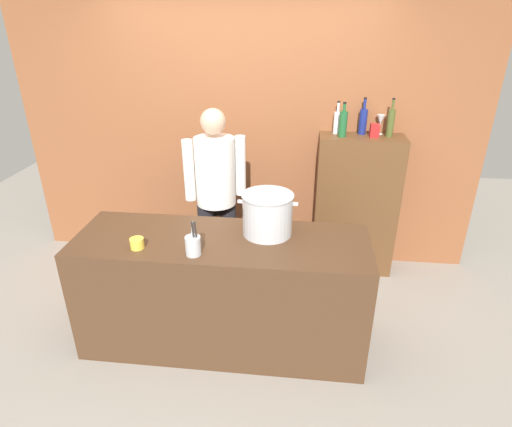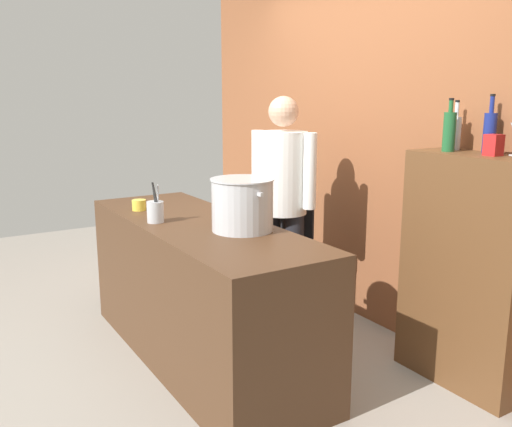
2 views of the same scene
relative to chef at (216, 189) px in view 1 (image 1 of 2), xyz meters
name	(u,v)px [view 1 (image 1 of 2)]	position (x,y,z in m)	size (l,w,h in m)	color
ground_plane	(225,338)	(0.19, -0.75, -0.96)	(8.00, 8.00, 0.00)	gray
brick_back_panel	(246,112)	(0.19, 0.65, 0.54)	(4.40, 0.10, 3.00)	brown
prep_counter	(223,292)	(0.19, -0.75, -0.51)	(2.10, 0.70, 0.90)	#472D1C
bar_cabinet	(355,206)	(1.25, 0.44, -0.29)	(0.76, 0.32, 1.35)	brown
chef	(216,189)	(0.00, 0.00, 0.00)	(0.50, 0.40, 1.66)	black
stockpot_large	(267,214)	(0.50, -0.63, 0.09)	(0.43, 0.37, 0.30)	#B7BABF
utensil_crock	(193,245)	(0.05, -0.98, 0.00)	(0.10, 0.10, 0.26)	#B7BABF
butter_jar	(137,243)	(-0.35, -0.94, -0.03)	(0.09, 0.09, 0.07)	yellow
wine_bottle_green	(343,123)	(1.07, 0.41, 0.50)	(0.07, 0.07, 0.30)	#1E592D
wine_bottle_cobalt	(363,121)	(1.25, 0.52, 0.51)	(0.07, 0.07, 0.32)	navy
wine_bottle_olive	(391,122)	(1.48, 0.46, 0.51)	(0.06, 0.06, 0.33)	#475123
wine_bottle_clear	(337,122)	(1.02, 0.52, 0.49)	(0.06, 0.06, 0.29)	silver
wine_glass_short	(381,120)	(1.41, 0.53, 0.51)	(0.07, 0.07, 0.17)	silver
spice_tin_red	(375,131)	(1.35, 0.43, 0.44)	(0.08, 0.08, 0.11)	red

